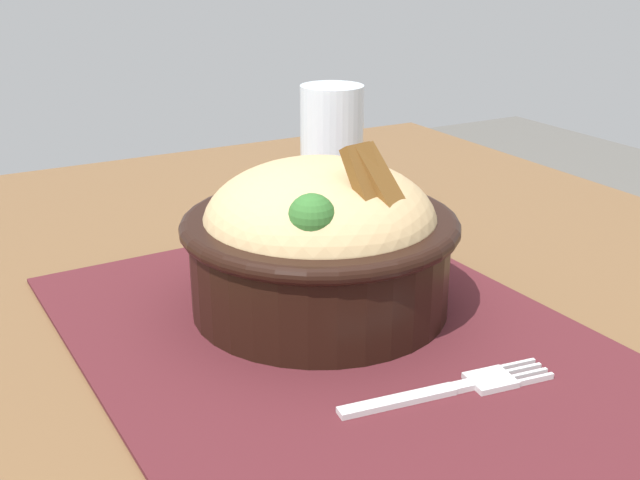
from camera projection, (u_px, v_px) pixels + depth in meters
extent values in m
cube|color=brown|center=(299.00, 373.00, 0.50)|extent=(1.04, 0.91, 0.03)
cylinder|color=brown|center=(392.00, 375.00, 1.18)|extent=(0.04, 0.04, 0.68)
cube|color=#47191E|center=(334.00, 339.00, 0.51)|extent=(0.41, 0.32, 0.00)
cylinder|color=black|center=(320.00, 262.00, 0.54)|extent=(0.18, 0.18, 0.07)
torus|color=black|center=(320.00, 224.00, 0.53)|extent=(0.19, 0.19, 0.01)
ellipsoid|color=tan|center=(320.00, 223.00, 0.53)|extent=(0.21, 0.21, 0.09)
sphere|color=#2E6228|center=(309.00, 216.00, 0.47)|extent=(0.03, 0.03, 0.03)
cylinder|color=orange|center=(329.00, 213.00, 0.49)|extent=(0.03, 0.04, 0.01)
cube|color=brown|center=(369.00, 189.00, 0.49)|extent=(0.04, 0.03, 0.05)
cube|color=brown|center=(380.00, 186.00, 0.49)|extent=(0.05, 0.04, 0.05)
cube|color=silver|center=(398.00, 401.00, 0.44)|extent=(0.02, 0.07, 0.00)
cube|color=silver|center=(462.00, 386.00, 0.45)|extent=(0.01, 0.01, 0.00)
cube|color=silver|center=(490.00, 380.00, 0.46)|extent=(0.03, 0.03, 0.00)
cube|color=silver|center=(536.00, 379.00, 0.46)|extent=(0.01, 0.02, 0.00)
cube|color=silver|center=(530.00, 374.00, 0.46)|extent=(0.01, 0.02, 0.00)
cube|color=silver|center=(523.00, 370.00, 0.47)|extent=(0.01, 0.02, 0.00)
cube|color=silver|center=(518.00, 365.00, 0.47)|extent=(0.01, 0.02, 0.00)
cylinder|color=silver|center=(332.00, 142.00, 0.78)|extent=(0.06, 0.06, 0.11)
cylinder|color=silver|center=(332.00, 176.00, 0.80)|extent=(0.06, 0.06, 0.04)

